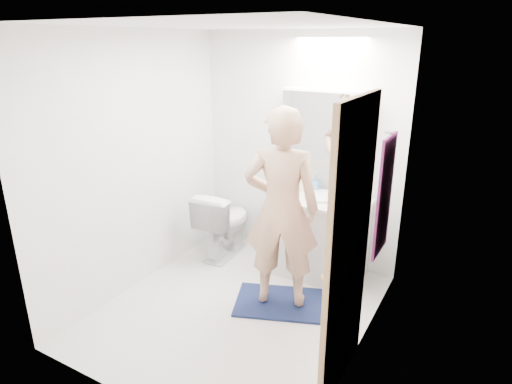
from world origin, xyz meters
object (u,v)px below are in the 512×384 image
Objects in this scene: medicine_cabinet at (325,126)px; soap_bottle_a at (303,181)px; person at (282,209)px; soap_bottle_b at (316,183)px; vanity_cabinet at (319,238)px; toilet at (224,222)px; toothbrush_cup at (348,194)px.

soap_bottle_a is at bearing -161.58° from medicine_cabinet.
person reaches higher than soap_bottle_b.
vanity_cabinet is 5.04× the size of soap_bottle_b.
soap_bottle_b is at bearing 12.73° from soap_bottle_a.
soap_bottle_b is at bearing -147.65° from medicine_cabinet.
toilet is 1.40m from toothbrush_cup.
toilet is at bearing -167.98° from toothbrush_cup.
medicine_cabinet is (-0.08, 0.21, 1.11)m from vanity_cabinet.
vanity_cabinet is at bearing -177.50° from toilet.
toothbrush_cup is (0.48, 0.01, -0.06)m from soap_bottle_a.
toilet is 4.27× the size of soap_bottle_b.
toilet is at bearing -162.01° from soap_bottle_a.
toilet is 3.68× the size of soap_bottle_a.
medicine_cabinet is 1.08m from person.
toilet is 0.43× the size of person.
person is at bearing 145.60° from toilet.
toothbrush_cup is at bearing -171.56° from toilet.
vanity_cabinet is 0.54m from toothbrush_cup.
person is at bearing -78.43° from soap_bottle_a.
soap_bottle_a reaches higher than toothbrush_cup.
toothbrush_cup is at bearing 37.01° from vanity_cabinet.
vanity_cabinet is 1.18× the size of toilet.
medicine_cabinet reaches higher than person.
person reaches higher than toilet.
soap_bottle_b reaches higher than vanity_cabinet.
toilet is at bearing -161.94° from medicine_cabinet.
person is (-0.09, -0.71, 0.54)m from vanity_cabinet.
soap_bottle_b is (-0.13, 0.18, 0.52)m from vanity_cabinet.
soap_bottle_a is (-0.18, -0.06, -0.58)m from medicine_cabinet.
soap_bottle_a is (0.82, 0.27, 0.54)m from toilet.
person reaches higher than vanity_cabinet.
toothbrush_cup reaches higher than vanity_cabinet.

